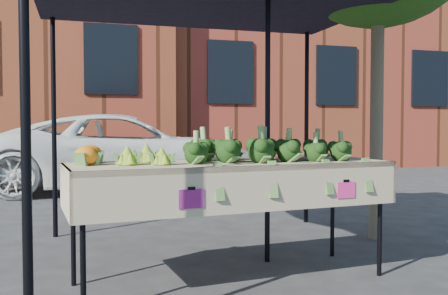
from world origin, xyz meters
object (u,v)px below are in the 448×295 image
Objects in this scene: table at (231,221)px; street_tree at (377,53)px; vehicle at (125,54)px; canopy at (226,102)px.

street_tree is (1.84, 0.91, 1.47)m from table.
vehicle reaches higher than table.
vehicle reaches higher than street_tree.
vehicle is at bearing 113.31° from street_tree.
vehicle is 5.37m from street_tree.
street_tree is at bearing -153.09° from vehicle.
canopy is 0.63× the size of vehicle.
vehicle is (-0.37, 5.31, 1.14)m from canopy.
street_tree is at bearing 26.34° from table.
street_tree is (1.74, 0.41, 0.55)m from canopy.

